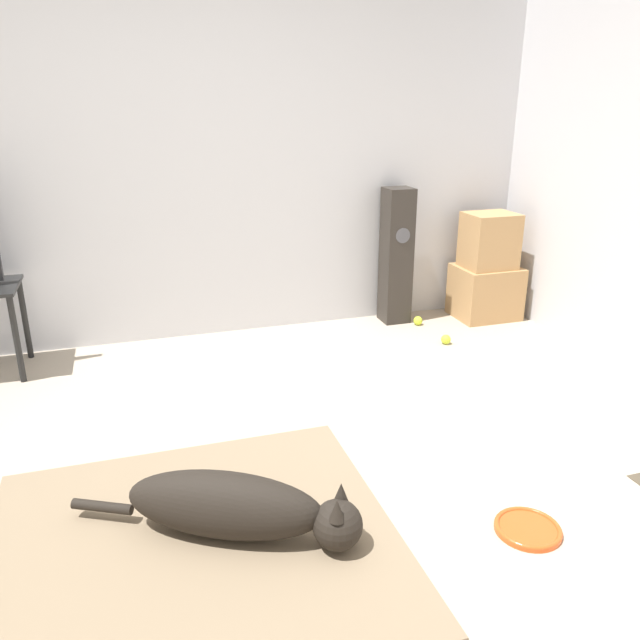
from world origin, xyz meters
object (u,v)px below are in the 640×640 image
at_px(tennis_ball_by_boxes, 446,339).
at_px(tennis_ball_near_speaker, 418,321).
at_px(cardboard_box_lower, 485,292).
at_px(frisbee, 528,528).
at_px(dog, 238,507).
at_px(cardboard_box_upper, 489,241).
at_px(floor_speaker, 396,256).

bearing_deg(tennis_ball_by_boxes, tennis_ball_near_speaker, 91.98).
distance_m(cardboard_box_lower, tennis_ball_near_speaker, 0.59).
bearing_deg(tennis_ball_near_speaker, frisbee, -105.61).
relative_size(frisbee, tennis_ball_near_speaker, 3.85).
bearing_deg(dog, cardboard_box_upper, 41.04).
distance_m(dog, frisbee, 1.11).
bearing_deg(frisbee, cardboard_box_lower, 62.29).
bearing_deg(cardboard_box_upper, tennis_ball_by_boxes, -142.64).
bearing_deg(frisbee, tennis_ball_near_speaker, 74.39).
relative_size(cardboard_box_upper, floor_speaker, 0.41).
height_order(dog, cardboard_box_lower, cardboard_box_lower).
relative_size(cardboard_box_lower, floor_speaker, 0.46).
bearing_deg(dog, tennis_ball_by_boxes, 42.12).
xyz_separation_m(dog, frisbee, (1.07, -0.30, -0.12)).
distance_m(dog, floor_speaker, 2.64).
xyz_separation_m(frisbee, cardboard_box_lower, (1.19, 2.27, 0.18)).
xyz_separation_m(floor_speaker, tennis_ball_near_speaker, (0.13, -0.15, -0.46)).
xyz_separation_m(cardboard_box_upper, tennis_ball_by_boxes, (-0.53, -0.41, -0.56)).
relative_size(cardboard_box_upper, tennis_ball_near_speaker, 6.10).
bearing_deg(tennis_ball_near_speaker, cardboard_box_lower, 2.36).
distance_m(dog, tennis_ball_near_speaker, 2.58).
relative_size(frisbee, tennis_ball_by_boxes, 3.85).
relative_size(cardboard_box_upper, tennis_ball_by_boxes, 6.10).
height_order(cardboard_box_lower, floor_speaker, floor_speaker).
distance_m(cardboard_box_lower, floor_speaker, 0.76).
distance_m(dog, cardboard_box_lower, 3.00).
bearing_deg(floor_speaker, tennis_ball_by_boxes, -75.64).
xyz_separation_m(frisbee, tennis_ball_by_boxes, (0.64, 1.84, 0.02)).
bearing_deg(floor_speaker, frisbee, -101.78).
xyz_separation_m(cardboard_box_lower, floor_speaker, (-0.69, 0.13, 0.30)).
bearing_deg(dog, floor_speaker, 53.22).
bearing_deg(frisbee, floor_speaker, 78.22).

